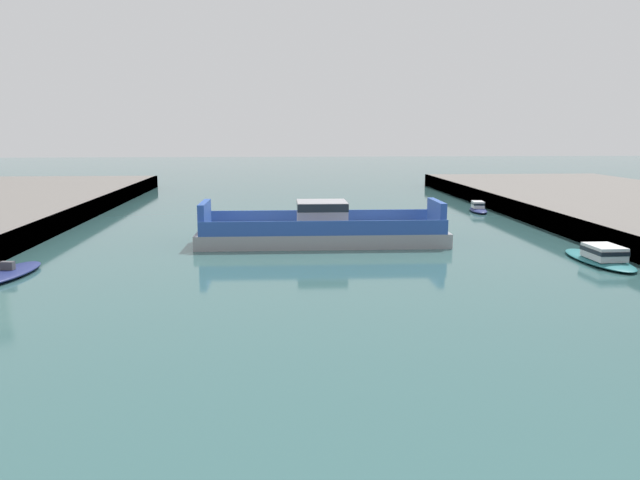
% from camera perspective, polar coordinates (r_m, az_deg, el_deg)
% --- Properties ---
extents(chain_ferry, '(19.34, 6.68, 3.30)m').
position_cam_1_polar(chain_ferry, '(48.62, 0.16, 0.95)').
color(chain_ferry, '#939399').
rests_on(chain_ferry, ground).
extents(moored_boat_near_left, '(2.23, 5.03, 1.14)m').
position_cam_1_polar(moored_boat_near_left, '(69.40, 14.40, 2.88)').
color(moored_boat_near_left, navy).
rests_on(moored_boat_near_left, ground).
extents(moored_boat_mid_left, '(2.83, 7.77, 1.27)m').
position_cam_1_polar(moored_boat_mid_left, '(45.36, 24.54, -1.36)').
color(moored_boat_mid_left, '#237075').
rests_on(moored_boat_mid_left, ground).
extents(moored_boat_far_left, '(3.03, 6.89, 0.95)m').
position_cam_1_polar(moored_boat_far_left, '(42.00, -26.84, -2.73)').
color(moored_boat_far_left, navy).
rests_on(moored_boat_far_left, ground).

